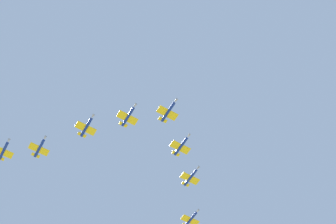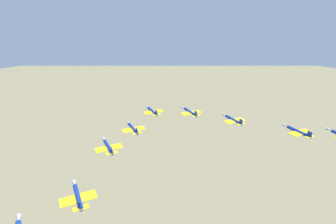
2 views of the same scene
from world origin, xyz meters
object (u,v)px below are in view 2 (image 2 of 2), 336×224
(jet_center_rear, at_px, (78,196))
(jet_port_inner, at_px, (133,128))
(jet_port_outer, at_px, (108,147))
(jet_starboard_outer, at_px, (233,120))
(jet_port_trail, at_px, (298,132))
(jet_starboard_inner, at_px, (190,112))
(jet_lead, at_px, (152,111))

(jet_center_rear, bearing_deg, jet_port_inner, 52.26)
(jet_port_outer, xyz_separation_m, jet_starboard_outer, (-16.97, -48.87, 0.19))
(jet_center_rear, height_order, jet_port_trail, jet_port_trail)
(jet_starboard_outer, bearing_deg, jet_starboard_inner, 135.28)
(jet_port_outer, distance_m, jet_starboard_outer, 51.73)
(jet_lead, xyz_separation_m, jet_port_outer, (-14.09, 32.27, -0.10))
(jet_starboard_outer, bearing_deg, jet_lead, 137.27)
(jet_starboard_outer, xyz_separation_m, jet_port_trail, (-23.71, -5.45, 0.81))
(jet_starboard_outer, relative_size, jet_port_trail, 1.00)
(jet_lead, distance_m, jet_port_outer, 35.21)
(jet_port_inner, height_order, jet_starboard_inner, jet_starboard_inner)
(jet_starboard_inner, distance_m, jet_port_trail, 42.26)
(jet_port_inner, distance_m, jet_port_outer, 18.24)
(jet_starboard_outer, bearing_deg, jet_port_outer, -180.00)
(jet_starboard_inner, bearing_deg, jet_port_inner, 180.00)
(jet_port_inner, distance_m, jet_starboard_outer, 40.88)
(jet_port_inner, bearing_deg, jet_starboard_outer, -18.27)
(jet_lead, height_order, jet_port_inner, jet_lead)
(jet_lead, relative_size, jet_center_rear, 1.00)
(jet_lead, height_order, jet_starboard_outer, jet_starboard_outer)
(jet_port_outer, distance_m, jet_center_rear, 24.35)
(jet_starboard_inner, xyz_separation_m, jet_center_rear, (-14.60, 59.83, -2.16))
(jet_port_outer, bearing_deg, jet_starboard_outer, 0.00)
(jet_starboard_inner, height_order, jet_starboard_outer, jet_starboard_inner)
(jet_lead, bearing_deg, jet_starboard_outer, -42.73)
(jet_port_inner, bearing_deg, jet_center_rear, -127.74)
(jet_center_rear, bearing_deg, jet_port_outer, 57.90)
(jet_port_outer, bearing_deg, jet_starboard_inner, 18.27)
(jet_port_trail, bearing_deg, jet_lead, 131.08)
(jet_port_inner, distance_m, jet_center_rear, 42.26)
(jet_center_rear, bearing_deg, jet_lead, 48.92)
(jet_port_outer, distance_m, jet_port_trail, 67.88)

